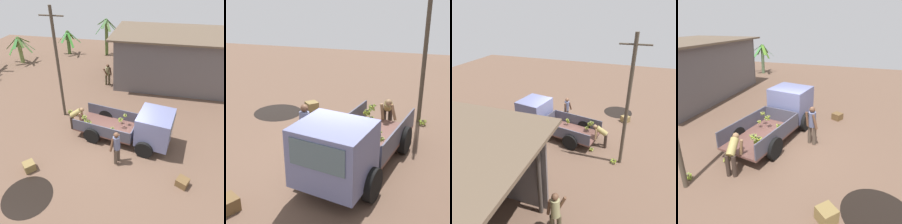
{
  "view_description": "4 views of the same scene",
  "coord_description": "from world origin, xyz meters",
  "views": [
    {
      "loc": [
        1.28,
        -8.04,
        7.47
      ],
      "look_at": [
        -0.57,
        0.7,
        1.49
      ],
      "focal_mm": 35.0,
      "sensor_mm": 36.0,
      "label": 1
    },
    {
      "loc": [
        7.73,
        2.37,
        4.74
      ],
      "look_at": [
        -0.54,
        -0.21,
        1.34
      ],
      "focal_mm": 50.0,
      "sensor_mm": 36.0,
      "label": 2
    },
    {
      "loc": [
        -3.97,
        10.96,
        6.88
      ],
      "look_at": [
        -0.43,
        0.73,
        1.6
      ],
      "focal_mm": 35.0,
      "sensor_mm": 36.0,
      "label": 3
    },
    {
      "loc": [
        -7.86,
        -2.75,
        4.74
      ],
      "look_at": [
        -0.36,
        -0.25,
        1.48
      ],
      "focal_mm": 35.0,
      "sensor_mm": 36.0,
      "label": 4
    }
  ],
  "objects": [
    {
      "name": "banana_bunch_on_ground_0",
      "position": [
        -2.24,
        1.57,
        0.11
      ],
      "size": [
        0.25,
        0.24,
        0.19
      ],
      "color": "brown",
      "rests_on": "ground"
    },
    {
      "name": "wooden_crate_1",
      "position": [
        2.88,
        -1.79,
        0.17
      ],
      "size": [
        0.6,
        0.6,
        0.34
      ],
      "primitive_type": "cube",
      "rotation": [
        0.0,
        0.0,
        1.08
      ],
      "color": "brown",
      "rests_on": "ground"
    },
    {
      "name": "cargo_truck",
      "position": [
        1.09,
        0.44,
        0.99
      ],
      "size": [
        5.0,
        2.64,
        1.89
      ],
      "rotation": [
        0.0,
        0.0,
        -0.18
      ],
      "color": "brown",
      "rests_on": "ground"
    },
    {
      "name": "mud_patch_0",
      "position": [
        -3.03,
        -3.6,
        0.0
      ],
      "size": [
        1.96,
        1.96,
        0.01
      ],
      "primitive_type": "cylinder",
      "color": "black",
      "rests_on": "ground"
    },
    {
      "name": "person_foreground_visitor",
      "position": [
        0.01,
        -1.07,
        0.93
      ],
      "size": [
        0.5,
        0.63,
        1.67
      ],
      "rotation": [
        0.0,
        0.0,
        2.76
      ],
      "color": "brown",
      "rests_on": "ground"
    },
    {
      "name": "warehouse_shed",
      "position": [
        3.82,
        8.15,
        2.61
      ],
      "size": [
        10.53,
        5.86,
        3.68
      ],
      "rotation": [
        0.0,
        0.0,
        -0.0
      ],
      "color": "#5B5556",
      "rests_on": "ground"
    },
    {
      "name": "banana_palm_4",
      "position": [
        9.43,
        12.18,
        1.34
      ],
      "size": [
        2.54,
        2.1,
        2.52
      ],
      "color": "#597C44",
      "rests_on": "ground"
    },
    {
      "name": "ground",
      "position": [
        0.0,
        0.0,
        0.0
      ],
      "size": [
        36.0,
        36.0,
        0.0
      ],
      "primitive_type": "plane",
      "color": "brown"
    },
    {
      "name": "wooden_crate_0",
      "position": [
        -3.63,
        -2.33,
        0.19
      ],
      "size": [
        0.65,
        0.65,
        0.39
      ],
      "primitive_type": "cube",
      "rotation": [
        0.0,
        0.0,
        5.54
      ],
      "color": "olive",
      "rests_on": "ground"
    },
    {
      "name": "banana_palm_6",
      "position": [
        11.97,
        6.69,
        1.52
      ],
      "size": [
        2.51,
        2.42,
        2.76
      ],
      "color": "#536C49",
      "rests_on": "ground"
    },
    {
      "name": "banana_bunch_on_ground_1",
      "position": [
        -3.48,
        2.21,
        0.13
      ],
      "size": [
        0.31,
        0.31,
        0.22
      ],
      "color": "brown",
      "rests_on": "ground"
    },
    {
      "name": "person_worker_loading",
      "position": [
        -2.63,
        0.99,
        0.77
      ],
      "size": [
        0.81,
        0.61,
        1.3
      ],
      "rotation": [
        0.0,
        0.0,
        0.17
      ],
      "color": "#332720",
      "rests_on": "ground"
    }
  ]
}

